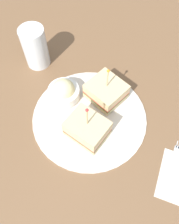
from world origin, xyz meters
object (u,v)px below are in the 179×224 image
(sandwich_half_front, at_px, (106,91))
(coleslaw_bowl, at_px, (64,91))
(plate, at_px, (90,117))
(drink_glass, at_px, (35,48))
(sandwich_half_back, at_px, (87,129))
(fork, at_px, (176,160))

(sandwich_half_front, bearing_deg, coleslaw_bowl, 176.07)
(plate, distance_m, drink_glass, 0.24)
(drink_glass, bearing_deg, sandwich_half_back, -62.41)
(coleslaw_bowl, relative_size, drink_glass, 0.69)
(plate, height_order, coleslaw_bowl, coleslaw_bowl)
(sandwich_half_back, bearing_deg, fork, -20.91)
(sandwich_half_back, relative_size, coleslaw_bowl, 1.43)
(plate, bearing_deg, sandwich_half_front, 50.74)
(sandwich_half_back, distance_m, fork, 0.21)
(sandwich_half_back, xyz_separation_m, coleslaw_bowl, (-0.05, 0.11, -0.00))
(fork, bearing_deg, drink_glass, 135.70)
(drink_glass, xyz_separation_m, fork, (0.32, -0.32, -0.05))
(drink_glass, height_order, fork, drink_glass)
(plate, bearing_deg, fork, -32.87)
(sandwich_half_back, height_order, coleslaw_bowl, sandwich_half_back)
(coleslaw_bowl, height_order, fork, coleslaw_bowl)
(sandwich_half_front, bearing_deg, plate, -129.26)
(sandwich_half_front, xyz_separation_m, fork, (0.14, -0.18, -0.03))
(plate, xyz_separation_m, fork, (0.19, -0.12, -0.00))
(coleslaw_bowl, bearing_deg, sandwich_half_front, -3.93)
(fork, bearing_deg, plate, 147.13)
(sandwich_half_back, bearing_deg, drink_glass, 117.59)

